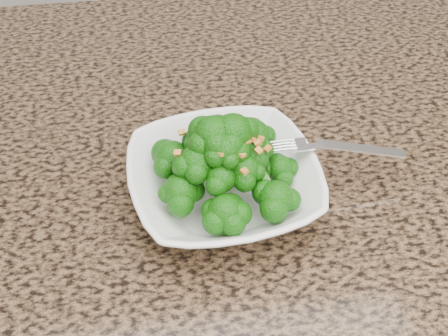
{
  "coord_description": "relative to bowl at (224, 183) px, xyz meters",
  "views": [
    {
      "loc": [
        -0.11,
        -0.14,
        1.38
      ],
      "look_at": [
        -0.05,
        0.31,
        0.95
      ],
      "focal_mm": 45.0,
      "sensor_mm": 36.0,
      "label": 1
    }
  ],
  "objects": [
    {
      "name": "granite_counter",
      "position": [
        0.05,
        -0.01,
        -0.04
      ],
      "size": [
        1.64,
        1.04,
        0.03
      ],
      "primitive_type": "cube",
      "color": "brown",
      "rests_on": "cabinet"
    },
    {
      "name": "bowl",
      "position": [
        0.0,
        0.0,
        0.0
      ],
      "size": [
        0.24,
        0.24,
        0.05
      ],
      "primitive_type": "imported",
      "rotation": [
        0.0,
        0.0,
        0.11
      ],
      "color": "white",
      "rests_on": "granite_counter"
    },
    {
      "name": "broccoli_pile",
      "position": [
        0.0,
        0.0,
        0.06
      ],
      "size": [
        0.19,
        0.19,
        0.07
      ],
      "primitive_type": null,
      "color": "#16640B",
      "rests_on": "bowl"
    },
    {
      "name": "garlic_topping",
      "position": [
        0.0,
        0.0,
        0.1
      ],
      "size": [
        0.11,
        0.11,
        0.01
      ],
      "primitive_type": null,
      "color": "orange",
      "rests_on": "broccoli_pile"
    },
    {
      "name": "fork",
      "position": [
        0.11,
        0.01,
        0.03
      ],
      "size": [
        0.18,
        0.04,
        0.01
      ],
      "primitive_type": null,
      "rotation": [
        0.0,
        0.0,
        -0.08
      ],
      "color": "silver",
      "rests_on": "bowl"
    }
  ]
}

